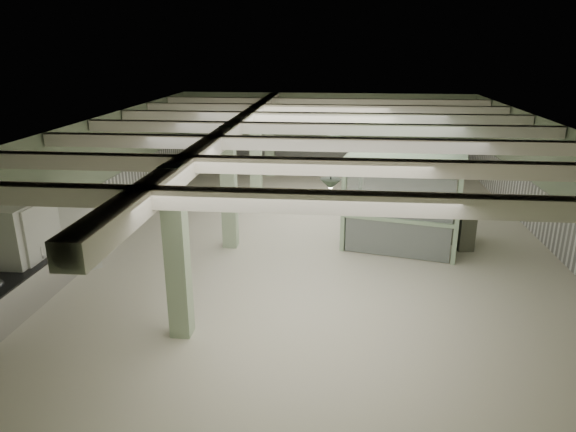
# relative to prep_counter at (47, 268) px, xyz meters

# --- Properties ---
(floor) EXTENTS (20.00, 20.00, 0.00)m
(floor) POSITION_rel_prep_counter_xyz_m (6.54, 4.07, -0.46)
(floor) COLOR silver
(floor) RESTS_ON ground
(ceiling) EXTENTS (14.00, 20.00, 0.02)m
(ceiling) POSITION_rel_prep_counter_xyz_m (6.54, 4.07, 3.14)
(ceiling) COLOR silver
(ceiling) RESTS_ON wall_back
(wall_back) EXTENTS (14.00, 0.02, 3.60)m
(wall_back) POSITION_rel_prep_counter_xyz_m (6.54, 14.07, 1.34)
(wall_back) COLOR #93A785
(wall_back) RESTS_ON floor
(wall_front) EXTENTS (14.00, 0.02, 3.60)m
(wall_front) POSITION_rel_prep_counter_xyz_m (6.54, -5.93, 1.34)
(wall_front) COLOR #93A785
(wall_front) RESTS_ON floor
(wall_left) EXTENTS (0.02, 20.00, 3.60)m
(wall_left) POSITION_rel_prep_counter_xyz_m (-0.46, 4.07, 1.34)
(wall_left) COLOR #93A785
(wall_left) RESTS_ON floor
(wall_right) EXTENTS (0.02, 20.00, 3.60)m
(wall_right) POSITION_rel_prep_counter_xyz_m (13.54, 4.07, 1.34)
(wall_right) COLOR #93A785
(wall_right) RESTS_ON floor
(wainscot_left) EXTENTS (0.05, 19.90, 1.50)m
(wainscot_left) POSITION_rel_prep_counter_xyz_m (-0.43, 4.07, 0.29)
(wainscot_left) COLOR white
(wainscot_left) RESTS_ON floor
(wainscot_right) EXTENTS (0.05, 19.90, 1.50)m
(wainscot_right) POSITION_rel_prep_counter_xyz_m (13.52, 4.07, 0.29)
(wainscot_right) COLOR white
(wainscot_right) RESTS_ON floor
(wainscot_back) EXTENTS (13.90, 0.05, 1.50)m
(wainscot_back) POSITION_rel_prep_counter_xyz_m (6.54, 14.04, 0.29)
(wainscot_back) COLOR white
(wainscot_back) RESTS_ON floor
(girder) EXTENTS (0.45, 19.90, 0.40)m
(girder) POSITION_rel_prep_counter_xyz_m (4.04, 4.07, 2.92)
(girder) COLOR white
(girder) RESTS_ON ceiling
(beam_a) EXTENTS (13.90, 0.35, 0.32)m
(beam_a) POSITION_rel_prep_counter_xyz_m (6.54, -3.43, 2.96)
(beam_a) COLOR white
(beam_a) RESTS_ON ceiling
(beam_b) EXTENTS (13.90, 0.35, 0.32)m
(beam_b) POSITION_rel_prep_counter_xyz_m (6.54, -0.93, 2.96)
(beam_b) COLOR white
(beam_b) RESTS_ON ceiling
(beam_c) EXTENTS (13.90, 0.35, 0.32)m
(beam_c) POSITION_rel_prep_counter_xyz_m (6.54, 1.57, 2.96)
(beam_c) COLOR white
(beam_c) RESTS_ON ceiling
(beam_d) EXTENTS (13.90, 0.35, 0.32)m
(beam_d) POSITION_rel_prep_counter_xyz_m (6.54, 4.07, 2.96)
(beam_d) COLOR white
(beam_d) RESTS_ON ceiling
(beam_e) EXTENTS (13.90, 0.35, 0.32)m
(beam_e) POSITION_rel_prep_counter_xyz_m (6.54, 6.57, 2.96)
(beam_e) COLOR white
(beam_e) RESTS_ON ceiling
(beam_f) EXTENTS (13.90, 0.35, 0.32)m
(beam_f) POSITION_rel_prep_counter_xyz_m (6.54, 9.07, 2.96)
(beam_f) COLOR white
(beam_f) RESTS_ON ceiling
(beam_g) EXTENTS (13.90, 0.35, 0.32)m
(beam_g) POSITION_rel_prep_counter_xyz_m (6.54, 11.57, 2.96)
(beam_g) COLOR white
(beam_g) RESTS_ON ceiling
(column_a) EXTENTS (0.42, 0.42, 3.60)m
(column_a) POSITION_rel_prep_counter_xyz_m (4.04, -1.93, 1.34)
(column_a) COLOR #AAC29C
(column_a) RESTS_ON floor
(column_b) EXTENTS (0.42, 0.42, 3.60)m
(column_b) POSITION_rel_prep_counter_xyz_m (4.04, 3.07, 1.34)
(column_b) COLOR #AAC29C
(column_b) RESTS_ON floor
(column_c) EXTENTS (0.42, 0.42, 3.60)m
(column_c) POSITION_rel_prep_counter_xyz_m (4.04, 8.07, 1.34)
(column_c) COLOR #AAC29C
(column_c) RESTS_ON floor
(column_d) EXTENTS (0.42, 0.42, 3.60)m
(column_d) POSITION_rel_prep_counter_xyz_m (4.04, 12.07, 1.34)
(column_d) COLOR #AAC29C
(column_d) RESTS_ON floor
(pendant_front) EXTENTS (0.44, 0.44, 0.22)m
(pendant_front) POSITION_rel_prep_counter_xyz_m (7.04, -0.93, 2.59)
(pendant_front) COLOR #334434
(pendant_front) RESTS_ON ceiling
(pendant_mid) EXTENTS (0.44, 0.44, 0.22)m
(pendant_mid) POSITION_rel_prep_counter_xyz_m (7.04, 4.57, 2.59)
(pendant_mid) COLOR #334434
(pendant_mid) RESTS_ON ceiling
(pendant_back) EXTENTS (0.44, 0.44, 0.22)m
(pendant_back) POSITION_rel_prep_counter_xyz_m (7.04, 9.57, 2.59)
(pendant_back) COLOR #334434
(pendant_back) RESTS_ON ceiling
(prep_counter) EXTENTS (0.93, 5.33, 0.91)m
(prep_counter) POSITION_rel_prep_counter_xyz_m (0.00, 0.00, 0.00)
(prep_counter) COLOR silver
(prep_counter) RESTS_ON floor
(pitcher_near) EXTENTS (0.22, 0.25, 0.29)m
(pitcher_near) POSITION_rel_prep_counter_xyz_m (0.12, -0.93, 0.59)
(pitcher_near) COLOR silver
(pitcher_near) RESTS_ON prep_counter
(pitcher_far) EXTENTS (0.22, 0.24, 0.24)m
(pitcher_far) POSITION_rel_prep_counter_xyz_m (0.14, -0.56, 0.56)
(pitcher_far) COLOR silver
(pitcher_far) RESTS_ON prep_counter
(orange_bowl) EXTENTS (0.32, 0.32, 0.09)m
(orange_bowl) POSITION_rel_prep_counter_xyz_m (0.02, 0.07, 0.49)
(orange_bowl) COLOR #B2B2B7
(orange_bowl) RESTS_ON prep_counter
(walkin_cooler) EXTENTS (1.19, 2.63, 2.41)m
(walkin_cooler) POSITION_rel_prep_counter_xyz_m (-0.08, 0.07, 0.75)
(walkin_cooler) COLOR white
(walkin_cooler) RESTS_ON floor
(guard_booth) EXTENTS (3.93, 3.54, 2.73)m
(guard_booth) POSITION_rel_prep_counter_xyz_m (9.19, 3.93, 1.37)
(guard_booth) COLOR #A2C39C
(guard_booth) RESTS_ON floor
(filing_cabinet) EXTENTS (0.56, 0.72, 1.43)m
(filing_cabinet) POSITION_rel_prep_counter_xyz_m (10.95, 3.57, 0.25)
(filing_cabinet) COLOR #5F6151
(filing_cabinet) RESTS_ON floor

